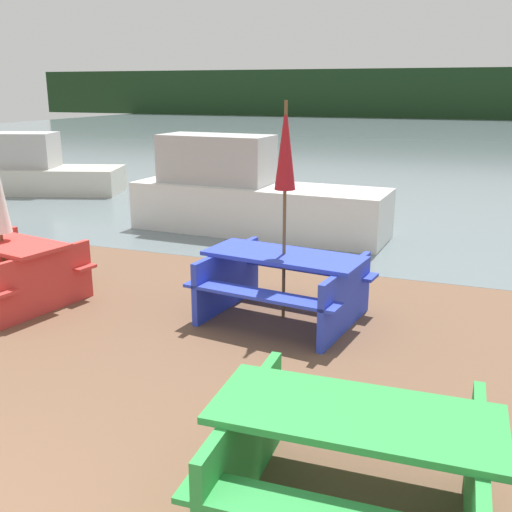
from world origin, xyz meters
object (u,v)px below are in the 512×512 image
at_px(picnic_table_green, 353,456).
at_px(boat, 248,197).
at_px(picnic_table_red, 5,266).
at_px(picnic_table_blue, 284,279).
at_px(boat_second, 44,171).
at_px(umbrella_crimson, 285,150).

distance_m(picnic_table_green, boat, 7.48).
height_order(picnic_table_green, picnic_table_red, picnic_table_red).
bearing_deg(picnic_table_blue, boat_second, 144.18).
xyz_separation_m(umbrella_crimson, boat_second, (-8.07, 5.83, -1.34)).
distance_m(picnic_table_green, umbrella_crimson, 3.58).
height_order(picnic_table_blue, boat, boat).
bearing_deg(picnic_table_red, boat, 72.74).
bearing_deg(picnic_table_blue, picnic_table_red, -168.30).
height_order(picnic_table_green, picnic_table_blue, picnic_table_blue).
bearing_deg(picnic_table_blue, boat, 116.75).
distance_m(picnic_table_blue, boat_second, 9.95).
xyz_separation_m(picnic_table_blue, boat, (-1.89, 3.74, 0.17)).
relative_size(picnic_table_green, picnic_table_blue, 0.88).
relative_size(picnic_table_red, boat, 0.41).
height_order(boat, boat_second, boat).
bearing_deg(umbrella_crimson, picnic_table_blue, 180.00).
bearing_deg(picnic_table_green, boat_second, 137.08).
bearing_deg(picnic_table_green, boat, 116.04).
relative_size(picnic_table_blue, boat, 0.41).
height_order(picnic_table_green, boat, boat).
distance_m(picnic_table_green, picnic_table_red, 5.20).
bearing_deg(boat_second, picnic_table_blue, -53.66).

